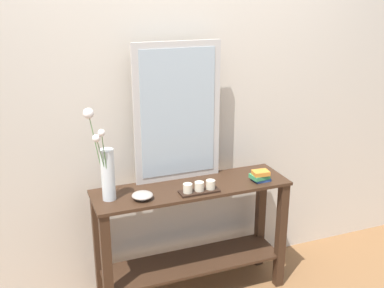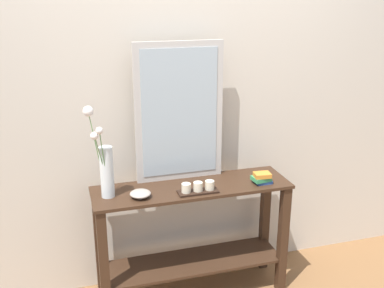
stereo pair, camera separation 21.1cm
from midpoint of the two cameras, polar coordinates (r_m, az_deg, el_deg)
name	(u,v)px [view 1 (the left image)]	position (r m, az deg, el deg)	size (l,w,h in m)	color
wall_back	(175,86)	(2.96, -4.16, 7.21)	(6.40, 0.08, 2.70)	beige
console_table	(192,229)	(3.00, -2.05, -10.54)	(1.24, 0.36, 0.77)	#382316
mirror_leaning	(178,113)	(2.84, -3.93, 3.84)	(0.56, 0.03, 0.87)	#B7B2AD
tall_vase_left	(106,167)	(2.67, -12.93, -2.78)	(0.15, 0.17, 0.54)	silver
candle_tray	(199,188)	(2.76, -1.29, -5.53)	(0.24, 0.09, 0.07)	black
decorative_bowl	(142,195)	(2.71, -8.43, -6.37)	(0.12, 0.12, 0.04)	#9E9389
book_stack	(260,176)	(2.94, 6.46, -3.98)	(0.13, 0.10, 0.07)	#2D519E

